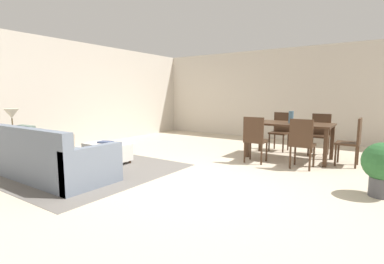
% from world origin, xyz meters
% --- Properties ---
extents(ground_plane, '(10.80, 10.80, 0.00)m').
position_xyz_m(ground_plane, '(0.00, 0.00, 0.00)').
color(ground_plane, beige).
extents(wall_back, '(9.00, 0.12, 2.70)m').
position_xyz_m(wall_back, '(0.00, 5.00, 1.35)').
color(wall_back, beige).
rests_on(wall_back, ground_plane).
extents(wall_left, '(0.12, 11.00, 2.70)m').
position_xyz_m(wall_left, '(-4.50, 0.50, 1.35)').
color(wall_left, beige).
rests_on(wall_left, ground_plane).
extents(area_rug, '(3.00, 2.80, 0.01)m').
position_xyz_m(area_rug, '(-2.24, -0.57, 0.00)').
color(area_rug, slate).
rests_on(area_rug, ground_plane).
extents(couch, '(2.17, 0.99, 0.86)m').
position_xyz_m(couch, '(-2.19, -1.20, 0.29)').
color(couch, slate).
rests_on(couch, ground_plane).
extents(ottoman_table, '(0.91, 0.53, 0.39)m').
position_xyz_m(ottoman_table, '(-2.28, 0.01, 0.22)').
color(ottoman_table, silver).
rests_on(ottoman_table, ground_plane).
extents(side_table, '(0.40, 0.40, 0.56)m').
position_xyz_m(side_table, '(-3.58, -1.13, 0.45)').
color(side_table, brown).
rests_on(side_table, ground_plane).
extents(table_lamp, '(0.26, 0.26, 0.52)m').
position_xyz_m(table_lamp, '(-3.58, -1.13, 0.97)').
color(table_lamp, brown).
rests_on(table_lamp, side_table).
extents(dining_table, '(1.67, 0.88, 0.76)m').
position_xyz_m(dining_table, '(0.59, 2.45, 0.67)').
color(dining_table, '#422B1C').
rests_on(dining_table, ground_plane).
extents(dining_chair_near_left, '(0.42, 0.42, 0.92)m').
position_xyz_m(dining_chair_near_left, '(0.14, 1.64, 0.52)').
color(dining_chair_near_left, '#422B1C').
rests_on(dining_chair_near_left, ground_plane).
extents(dining_chair_near_right, '(0.40, 0.40, 0.92)m').
position_xyz_m(dining_chair_near_right, '(1.03, 1.68, 0.52)').
color(dining_chair_near_right, '#422B1C').
rests_on(dining_chair_near_right, ground_plane).
extents(dining_chair_far_left, '(0.42, 0.42, 0.92)m').
position_xyz_m(dining_chair_far_left, '(0.16, 3.24, 0.52)').
color(dining_chair_far_left, '#422B1C').
rests_on(dining_chair_far_left, ground_plane).
extents(dining_chair_far_right, '(0.41, 0.41, 0.92)m').
position_xyz_m(dining_chair_far_right, '(1.05, 3.23, 0.52)').
color(dining_chair_far_right, '#422B1C').
rests_on(dining_chair_far_right, ground_plane).
extents(dining_chair_head_east, '(0.41, 0.41, 0.92)m').
position_xyz_m(dining_chair_head_east, '(1.77, 2.43, 0.52)').
color(dining_chair_head_east, '#422B1C').
rests_on(dining_chair_head_east, ground_plane).
extents(vase_centerpiece, '(0.10, 0.10, 0.25)m').
position_xyz_m(vase_centerpiece, '(0.62, 2.41, 0.89)').
color(vase_centerpiece, slate).
rests_on(vase_centerpiece, dining_table).
extents(book_on_ottoman, '(0.31, 0.26, 0.03)m').
position_xyz_m(book_on_ottoman, '(-2.38, 0.05, 0.40)').
color(book_on_ottoman, '#3F4C72').
rests_on(book_on_ottoman, ottoman_table).
extents(potted_plant, '(0.51, 0.51, 0.73)m').
position_xyz_m(potted_plant, '(2.26, 0.79, 0.43)').
color(potted_plant, '#4C4C51').
rests_on(potted_plant, ground_plane).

